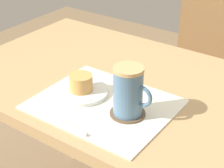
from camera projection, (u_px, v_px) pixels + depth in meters
dining_table at (114, 104)px, 1.26m from camera, size 1.01×0.69×0.75m
wooden_chair at (198, 76)px, 1.80m from camera, size 0.46×0.46×0.85m
placemat at (104, 104)px, 1.07m from camera, size 0.39×0.32×0.00m
pastry_plate at (81, 92)px, 1.12m from camera, size 0.16×0.16×0.01m
pastry at (81, 83)px, 1.10m from camera, size 0.07×0.07×0.05m
coffee_coaster at (128, 113)px, 1.02m from camera, size 0.10×0.10×0.00m
coffee_mug at (129, 91)px, 0.99m from camera, size 0.11×0.08×0.14m
teaspoon at (70, 125)px, 0.97m from camera, size 0.13×0.03×0.01m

